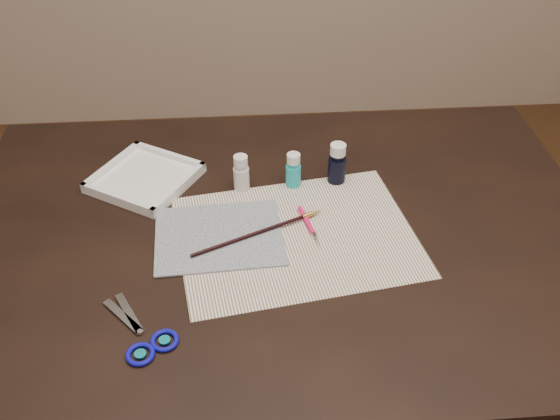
{
  "coord_description": "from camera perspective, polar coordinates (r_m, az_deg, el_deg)",
  "views": [
    {
      "loc": [
        -0.07,
        -0.94,
        1.56
      ],
      "look_at": [
        0.0,
        0.0,
        0.8
      ],
      "focal_mm": 40.0,
      "sensor_mm": 36.0,
      "label": 1
    }
  ],
  "objects": [
    {
      "name": "table",
      "position": [
        1.52,
        0.0,
        -12.61
      ],
      "size": [
        1.3,
        0.9,
        0.75
      ],
      "primitive_type": "cube",
      "color": "black",
      "rests_on": "ground"
    },
    {
      "name": "paint_bottle_white",
      "position": [
        1.33,
        -3.57,
        3.42
      ],
      "size": [
        0.04,
        0.04,
        0.08
      ],
      "primitive_type": "cylinder",
      "rotation": [
        0.0,
        0.0,
        -0.14
      ],
      "color": "silver",
      "rests_on": "table"
    },
    {
      "name": "palette_tray",
      "position": [
        1.4,
        -12.25,
        2.93
      ],
      "size": [
        0.27,
        0.27,
        0.02
      ],
      "primitive_type": "cube",
      "rotation": [
        0.0,
        0.0,
        -0.56
      ],
      "color": "white",
      "rests_on": "table"
    },
    {
      "name": "paint_bottle_cyan",
      "position": [
        1.34,
        1.23,
        3.67
      ],
      "size": [
        0.04,
        0.04,
        0.08
      ],
      "primitive_type": "cylinder",
      "rotation": [
        0.0,
        0.0,
        -0.37
      ],
      "color": "#20B3C3",
      "rests_on": "table"
    },
    {
      "name": "paper",
      "position": [
        1.23,
        1.5,
        -2.39
      ],
      "size": [
        0.51,
        0.42,
        0.0
      ],
      "primitive_type": "cube",
      "rotation": [
        0.0,
        0.0,
        0.16
      ],
      "color": "white",
      "rests_on": "table"
    },
    {
      "name": "canvas",
      "position": [
        1.23,
        -5.58,
        -2.39
      ],
      "size": [
        0.26,
        0.21,
        0.0
      ],
      "primitive_type": "cube",
      "rotation": [
        0.0,
        0.0,
        0.06
      ],
      "color": "#0F1D32",
      "rests_on": "paper"
    },
    {
      "name": "craft_knife",
      "position": [
        1.24,
        2.76,
        -1.54
      ],
      "size": [
        0.04,
        0.13,
        0.01
      ],
      "primitive_type": null,
      "rotation": [
        0.0,
        0.0,
        -1.34
      ],
      "color": "#F3185D",
      "rests_on": "paper"
    },
    {
      "name": "scissors",
      "position": [
        1.09,
        -13.41,
        -10.45
      ],
      "size": [
        0.19,
        0.2,
        0.01
      ],
      "primitive_type": null,
      "rotation": [
        0.0,
        0.0,
        2.3
      ],
      "color": "silver",
      "rests_on": "table"
    },
    {
      "name": "paintbrush",
      "position": [
        1.23,
        -1.87,
        -2.01
      ],
      "size": [
        0.27,
        0.13,
        0.01
      ],
      "primitive_type": null,
      "rotation": [
        0.0,
        0.0,
        0.42
      ],
      "color": "black",
      "rests_on": "canvas"
    },
    {
      "name": "paint_bottle_navy",
      "position": [
        1.35,
        5.25,
        4.28
      ],
      "size": [
        0.04,
        0.04,
        0.09
      ],
      "primitive_type": "cylinder",
      "rotation": [
        0.0,
        0.0,
        -0.01
      ],
      "color": "black",
      "rests_on": "table"
    }
  ]
}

